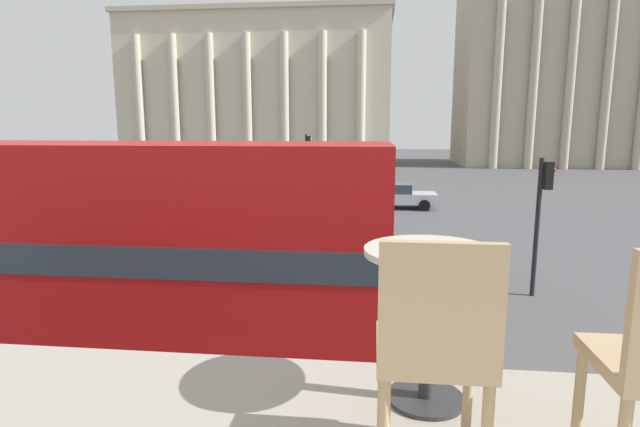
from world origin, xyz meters
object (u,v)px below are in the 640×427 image
at_px(double_decker_bus, 54,253).
at_px(pedestrian_olive, 338,183).
at_px(cafe_dining_table, 430,291).
at_px(traffic_light_near, 542,207).
at_px(car_silver, 396,195).
at_px(plaza_building_right, 584,63).
at_px(plaza_building_left, 260,91).
at_px(traffic_light_far, 307,157).
at_px(car_white, 219,217).
at_px(pedestrian_red, 358,236).
at_px(traffic_light_mid, 270,172).
at_px(cafe_chair_0, 434,345).

relative_size(double_decker_bus, pedestrian_olive, 6.42).
distance_m(cafe_dining_table, pedestrian_olive, 28.49).
xyz_separation_m(double_decker_bus, cafe_dining_table, (5.53, -5.30, 1.34)).
height_order(traffic_light_near, car_silver, traffic_light_near).
bearing_deg(plaza_building_right, pedestrian_olive, -129.40).
relative_size(plaza_building_left, pedestrian_olive, 18.07).
xyz_separation_m(double_decker_bus, pedestrian_olive, (3.04, 22.95, -1.31)).
relative_size(traffic_light_far, car_white, 0.94).
distance_m(cafe_dining_table, car_silver, 25.25).
bearing_deg(pedestrian_red, car_silver, -152.06).
xyz_separation_m(plaza_building_right, car_silver, (-22.26, -34.44, -10.87)).
bearing_deg(car_silver, plaza_building_right, 37.22).
distance_m(plaza_building_right, pedestrian_red, 53.31).
height_order(cafe_dining_table, traffic_light_near, cafe_dining_table).
bearing_deg(cafe_dining_table, car_white, 110.85).
relative_size(cafe_dining_table, traffic_light_near, 0.20).
height_order(double_decker_bus, plaza_building_right, plaza_building_right).
bearing_deg(cafe_dining_table, pedestrian_olive, 95.03).
height_order(double_decker_bus, traffic_light_far, double_decker_bus).
xyz_separation_m(plaza_building_left, pedestrian_red, (13.32, -44.82, -7.59)).
height_order(plaza_building_right, car_white, plaza_building_right).
bearing_deg(plaza_building_right, car_white, -125.33).
bearing_deg(car_silver, traffic_light_far, 131.58).
bearing_deg(double_decker_bus, traffic_light_near, 38.40).
relative_size(cafe_dining_table, car_white, 0.17).
height_order(plaza_building_right, car_silver, plaza_building_right).
bearing_deg(pedestrian_olive, plaza_building_right, 14.03).
relative_size(plaza_building_right, traffic_light_mid, 7.62).
bearing_deg(pedestrian_red, cafe_chair_0, 38.74).
distance_m(double_decker_bus, traffic_light_far, 22.67).
distance_m(cafe_chair_0, traffic_light_near, 12.20).
height_order(double_decker_bus, cafe_dining_table, double_decker_bus).
bearing_deg(pedestrian_red, cafe_dining_table, 39.03).
height_order(double_decker_bus, car_white, double_decker_bus).
relative_size(double_decker_bus, traffic_light_near, 3.06).
xyz_separation_m(cafe_dining_table, traffic_light_far, (-4.36, 27.94, -1.07)).
distance_m(double_decker_bus, pedestrian_olive, 23.19).
height_order(cafe_chair_0, traffic_light_mid, cafe_chair_0).
bearing_deg(traffic_light_near, plaza_building_right, 68.45).
relative_size(cafe_chair_0, traffic_light_mid, 0.25).
distance_m(traffic_light_far, pedestrian_red, 15.41).
relative_size(car_white, car_silver, 1.00).
relative_size(traffic_light_near, pedestrian_red, 2.04).
distance_m(traffic_light_mid, car_white, 3.19).
bearing_deg(traffic_light_mid, plaza_building_left, 103.42).
bearing_deg(double_decker_bus, pedestrian_olive, 90.37).
relative_size(double_decker_bus, traffic_light_mid, 3.03).
height_order(plaza_building_left, car_white, plaza_building_left).
distance_m(car_silver, pedestrian_olive, 4.68).
xyz_separation_m(traffic_light_mid, car_white, (-1.74, -2.08, -1.69)).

